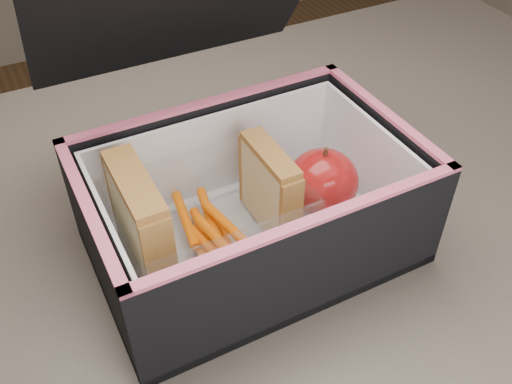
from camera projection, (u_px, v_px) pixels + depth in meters
kitchen_table at (291, 255)px, 0.71m from camera, size 1.20×0.80×0.75m
lunch_bag at (249, 195)px, 0.56m from camera, size 0.31×0.33×0.29m
plastic_tub at (209, 219)px, 0.56m from camera, size 0.18×0.13×0.07m
sandwich_left at (141, 225)px, 0.52m from camera, size 0.03×0.10×0.11m
sandwich_right at (269, 188)px, 0.57m from camera, size 0.02×0.08×0.09m
carrot_sticks at (213, 238)px, 0.56m from camera, size 0.05×0.14×0.03m
paper_napkin at (318, 204)px, 0.62m from camera, size 0.09×0.10×0.01m
red_apple at (323, 182)px, 0.59m from camera, size 0.08×0.08×0.08m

